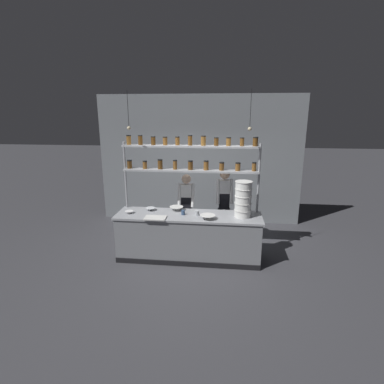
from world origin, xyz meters
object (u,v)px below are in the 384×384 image
at_px(chef_left, 186,205).
at_px(prep_bowl_near_right, 129,212).
at_px(container_stack, 243,199).
at_px(prep_bowl_center_back, 176,208).
at_px(spice_shelf_unit, 190,161).
at_px(prep_bowl_near_left, 208,217).
at_px(chef_center, 224,201).
at_px(serving_cup_by_board, 183,213).
at_px(cutting_board, 155,218).
at_px(serving_cup_front, 197,213).
at_px(prep_bowl_center_front, 150,209).

distance_m(chef_left, prep_bowl_near_right, 1.28).
xyz_separation_m(container_stack, prep_bowl_center_back, (-1.32, 0.24, -0.31)).
xyz_separation_m(prep_bowl_center_back, prep_bowl_near_right, (-0.90, -0.29, -0.02)).
height_order(container_stack, prep_bowl_center_back, container_stack).
height_order(spice_shelf_unit, chef_left, spice_shelf_unit).
height_order(prep_bowl_near_left, prep_bowl_near_right, prep_bowl_near_left).
bearing_deg(chef_center, serving_cup_by_board, -138.39).
relative_size(prep_bowl_near_left, serving_cup_by_board, 3.21).
relative_size(prep_bowl_center_back, serving_cup_by_board, 3.09).
bearing_deg(container_stack, chef_center, 113.53).
bearing_deg(prep_bowl_center_back, prep_bowl_near_left, -34.16).
bearing_deg(container_stack, prep_bowl_near_right, -178.56).
height_order(chef_left, prep_bowl_near_left, chef_left).
bearing_deg(cutting_board, chef_center, 41.04).
bearing_deg(serving_cup_front, prep_bowl_near_right, -179.18).
height_order(spice_shelf_unit, container_stack, spice_shelf_unit).
bearing_deg(chef_left, serving_cup_by_board, -89.68).
bearing_deg(prep_bowl_center_back, chef_center, 31.18).
distance_m(prep_bowl_center_back, serving_cup_by_board, 0.31).
xyz_separation_m(chef_center, prep_bowl_near_right, (-1.87, -0.88, -0.03)).
distance_m(spice_shelf_unit, chef_left, 1.10).
xyz_separation_m(spice_shelf_unit, prep_bowl_center_back, (-0.27, -0.09, -0.98)).
bearing_deg(chef_left, prep_bowl_near_right, -146.66).
xyz_separation_m(chef_left, container_stack, (1.17, -0.69, 0.37)).
xyz_separation_m(spice_shelf_unit, container_stack, (1.05, -0.32, -0.66)).
distance_m(chef_left, container_stack, 1.41).
bearing_deg(container_stack, chef_left, 149.72).
bearing_deg(container_stack, prep_bowl_near_left, -161.88).
height_order(container_stack, serving_cup_by_board, container_stack).
relative_size(chef_center, prep_bowl_near_right, 9.81).
distance_m(container_stack, prep_bowl_center_front, 1.88).
bearing_deg(chef_center, prep_bowl_center_front, -161.58).
distance_m(chef_center, prep_bowl_near_right, 2.06).
height_order(prep_bowl_center_front, serving_cup_by_board, serving_cup_by_board).
bearing_deg(prep_bowl_center_front, serving_cup_by_board, -15.16).
bearing_deg(serving_cup_by_board, prep_bowl_near_left, -21.40).
bearing_deg(prep_bowl_near_right, prep_bowl_center_front, 30.71).
distance_m(prep_bowl_near_right, serving_cup_front, 1.35).
distance_m(container_stack, cutting_board, 1.70).
xyz_separation_m(spice_shelf_unit, prep_bowl_center_front, (-0.80, -0.16, -0.99)).
bearing_deg(container_stack, spice_shelf_unit, 162.76).
xyz_separation_m(prep_bowl_near_left, serving_cup_by_board, (-0.49, 0.19, 0.01)).
height_order(chef_left, prep_bowl_center_front, chef_left).
height_order(cutting_board, prep_bowl_center_back, prep_bowl_center_back).
relative_size(chef_center, cutting_board, 4.20).
xyz_separation_m(container_stack, prep_bowl_center_front, (-1.85, 0.17, -0.32)).
relative_size(prep_bowl_near_right, serving_cup_front, 1.71).
xyz_separation_m(cutting_board, serving_cup_front, (0.76, 0.26, 0.04)).
bearing_deg(prep_bowl_center_front, chef_left, 37.60).
bearing_deg(container_stack, prep_bowl_center_front, 174.82).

